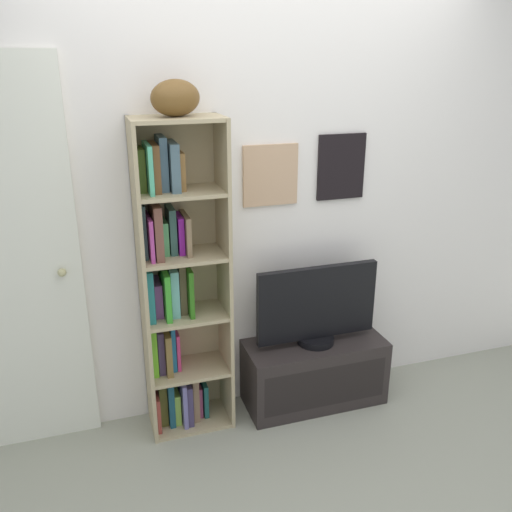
{
  "coord_description": "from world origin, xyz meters",
  "views": [
    {
      "loc": [
        -0.95,
        -1.73,
        2.04
      ],
      "look_at": [
        -0.12,
        0.85,
        1.03
      ],
      "focal_mm": 38.42,
      "sensor_mm": 36.0,
      "label": 1
    }
  ],
  "objects_px": {
    "tv_stand": "(314,372)",
    "television": "(317,306)",
    "bookshelf": "(175,291)",
    "football": "(175,98)"
  },
  "relations": [
    {
      "from": "tv_stand",
      "to": "television",
      "type": "height_order",
      "value": "television"
    },
    {
      "from": "bookshelf",
      "to": "television",
      "type": "distance_m",
      "value": 0.84
    },
    {
      "from": "bookshelf",
      "to": "football",
      "type": "bearing_deg",
      "value": -34.73
    },
    {
      "from": "bookshelf",
      "to": "football",
      "type": "distance_m",
      "value": 1.01
    },
    {
      "from": "bookshelf",
      "to": "football",
      "type": "xyz_separation_m",
      "value": [
        0.05,
        -0.03,
        1.01
      ]
    },
    {
      "from": "football",
      "to": "television",
      "type": "distance_m",
      "value": 1.42
    },
    {
      "from": "bookshelf",
      "to": "tv_stand",
      "type": "height_order",
      "value": "bookshelf"
    },
    {
      "from": "tv_stand",
      "to": "television",
      "type": "bearing_deg",
      "value": 90.0
    },
    {
      "from": "football",
      "to": "tv_stand",
      "type": "distance_m",
      "value": 1.81
    },
    {
      "from": "bookshelf",
      "to": "tv_stand",
      "type": "distance_m",
      "value": 1.03
    }
  ]
}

